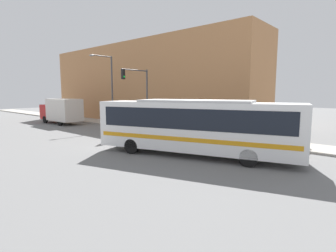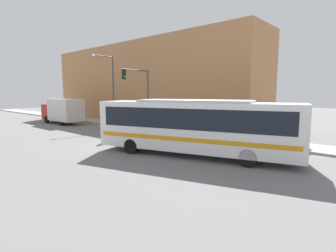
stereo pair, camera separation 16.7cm
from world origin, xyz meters
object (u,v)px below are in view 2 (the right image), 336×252
parking_meter (148,119)px  delivery_truck (63,110)px  fire_hydrant (215,133)px  street_lamp (110,84)px  traffic_light_pole (140,89)px  pedestrian_near_corner (209,125)px  city_bus (195,124)px

parking_meter → delivery_truck: bearing=105.3°
fire_hydrant → street_lamp: bearing=90.5°
parking_meter → street_lamp: (-0.13, 5.91, 3.62)m
fire_hydrant → parking_meter: 7.90m
fire_hydrant → traffic_light_pole: size_ratio=0.13×
fire_hydrant → parking_meter: size_ratio=0.54×
traffic_light_pole → street_lamp: size_ratio=0.76×
parking_meter → pedestrian_near_corner: size_ratio=0.89×
delivery_truck → parking_meter: delivery_truck is taller
delivery_truck → traffic_light_pole: bearing=-78.9°
fire_hydrant → parking_meter: parking_meter is taller
city_bus → fire_hydrant: city_bus is taller
delivery_truck → street_lamp: street_lamp is taller
fire_hydrant → pedestrian_near_corner: bearing=54.6°
city_bus → delivery_truck: bearing=66.7°
delivery_truck → street_lamp: 7.04m
fire_hydrant → street_lamp: street_lamp is taller
fire_hydrant → traffic_light_pole: (-0.91, 7.98, 3.61)m
delivery_truck → city_bus: bearing=-96.8°
fire_hydrant → traffic_light_pole: bearing=96.5°
fire_hydrant → parking_meter: (-0.00, 7.88, 0.57)m
pedestrian_near_corner → parking_meter: bearing=97.1°
delivery_truck → street_lamp: (3.01, -5.57, 3.08)m
traffic_light_pole → fire_hydrant: bearing=-83.5°
delivery_truck → parking_meter: bearing=-74.7°
fire_hydrant → delivery_truck: bearing=99.2°
city_bus → parking_meter: bearing=43.7°
city_bus → parking_meter: city_bus is taller
traffic_light_pole → pedestrian_near_corner: size_ratio=3.67×
pedestrian_near_corner → traffic_light_pole: bearing=104.4°
fire_hydrant → pedestrian_near_corner: pedestrian_near_corner is taller
parking_meter → street_lamp: bearing=91.3°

